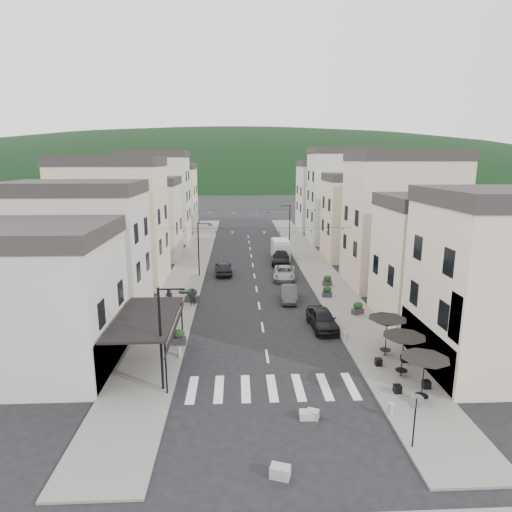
{
  "coord_description": "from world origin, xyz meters",
  "views": [
    {
      "loc": [
        -1.91,
        -19.85,
        12.56
      ],
      "look_at": [
        -0.07,
        20.49,
        3.5
      ],
      "focal_mm": 30.0,
      "sensor_mm": 36.0,
      "label": 1
    }
  ],
  "objects_px": {
    "parked_car_b": "(289,293)",
    "delivery_van": "(280,248)",
    "parked_car_a": "(322,319)",
    "parked_car_e": "(224,268)",
    "pedestrian_b": "(169,298)",
    "pedestrian_a": "(193,297)",
    "parked_car_d": "(281,258)",
    "parked_car_c": "(284,273)"
  },
  "relations": [
    {
      "from": "parked_car_b",
      "to": "delivery_van",
      "type": "bearing_deg",
      "value": 92.59
    },
    {
      "from": "parked_car_a",
      "to": "delivery_van",
      "type": "bearing_deg",
      "value": 87.84
    },
    {
      "from": "parked_car_e",
      "to": "pedestrian_b",
      "type": "xyz_separation_m",
      "value": [
        -4.37,
        -11.22,
        0.17
      ]
    },
    {
      "from": "pedestrian_a",
      "to": "pedestrian_b",
      "type": "distance_m",
      "value": 2.04
    },
    {
      "from": "parked_car_d",
      "to": "pedestrian_a",
      "type": "xyz_separation_m",
      "value": [
        -9.29,
        -15.4,
        0.12
      ]
    },
    {
      "from": "parked_car_c",
      "to": "pedestrian_a",
      "type": "height_order",
      "value": "pedestrian_a"
    },
    {
      "from": "parked_car_d",
      "to": "pedestrian_b",
      "type": "xyz_separation_m",
      "value": [
        -11.3,
        -15.76,
        0.19
      ]
    },
    {
      "from": "parked_car_b",
      "to": "parked_car_e",
      "type": "height_order",
      "value": "parked_car_e"
    },
    {
      "from": "parked_car_a",
      "to": "pedestrian_b",
      "type": "xyz_separation_m",
      "value": [
        -12.34,
        5.03,
        0.19
      ]
    },
    {
      "from": "pedestrian_a",
      "to": "pedestrian_b",
      "type": "height_order",
      "value": "pedestrian_b"
    },
    {
      "from": "parked_car_d",
      "to": "parked_car_a",
      "type": "bearing_deg",
      "value": -80.19
    },
    {
      "from": "parked_car_d",
      "to": "pedestrian_b",
      "type": "distance_m",
      "value": 19.4
    },
    {
      "from": "pedestrian_b",
      "to": "parked_car_a",
      "type": "bearing_deg",
      "value": 8.14
    },
    {
      "from": "parked_car_c",
      "to": "pedestrian_a",
      "type": "bearing_deg",
      "value": -129.16
    },
    {
      "from": "parked_car_a",
      "to": "pedestrian_b",
      "type": "relative_size",
      "value": 2.71
    },
    {
      "from": "delivery_van",
      "to": "parked_car_e",
      "type": "bearing_deg",
      "value": -131.62
    },
    {
      "from": "pedestrian_a",
      "to": "parked_car_e",
      "type": "bearing_deg",
      "value": 71.96
    },
    {
      "from": "delivery_van",
      "to": "pedestrian_b",
      "type": "distance_m",
      "value": 22.61
    },
    {
      "from": "parked_car_c",
      "to": "parked_car_e",
      "type": "bearing_deg",
      "value": 168.53
    },
    {
      "from": "delivery_van",
      "to": "pedestrian_b",
      "type": "xyz_separation_m",
      "value": [
        -11.6,
        -19.41,
        -0.27
      ]
    },
    {
      "from": "parked_car_e",
      "to": "parked_car_c",
      "type": "bearing_deg",
      "value": 158.06
    },
    {
      "from": "pedestrian_b",
      "to": "pedestrian_a",
      "type": "bearing_deg",
      "value": 40.52
    },
    {
      "from": "parked_car_d",
      "to": "pedestrian_a",
      "type": "bearing_deg",
      "value": -114.17
    },
    {
      "from": "parked_car_a",
      "to": "delivery_van",
      "type": "relative_size",
      "value": 0.86
    },
    {
      "from": "parked_car_e",
      "to": "pedestrian_b",
      "type": "relative_size",
      "value": 2.75
    },
    {
      "from": "parked_car_e",
      "to": "delivery_van",
      "type": "xyz_separation_m",
      "value": [
        7.23,
        8.19,
        0.44
      ]
    },
    {
      "from": "parked_car_e",
      "to": "pedestrian_b",
      "type": "distance_m",
      "value": 12.04
    },
    {
      "from": "pedestrian_b",
      "to": "parked_car_e",
      "type": "bearing_deg",
      "value": 99.02
    },
    {
      "from": "parked_car_c",
      "to": "pedestrian_b",
      "type": "xyz_separation_m",
      "value": [
        -10.99,
        -9.03,
        0.27
      ]
    },
    {
      "from": "parked_car_a",
      "to": "parked_car_c",
      "type": "relative_size",
      "value": 0.92
    },
    {
      "from": "pedestrian_a",
      "to": "parked_car_a",
      "type": "bearing_deg",
      "value": -33.3
    },
    {
      "from": "parked_car_d",
      "to": "parked_car_e",
      "type": "xyz_separation_m",
      "value": [
        -6.93,
        -4.54,
        0.02
      ]
    },
    {
      "from": "pedestrian_a",
      "to": "parked_car_d",
      "type": "bearing_deg",
      "value": 53.12
    },
    {
      "from": "delivery_van",
      "to": "pedestrian_b",
      "type": "relative_size",
      "value": 3.13
    },
    {
      "from": "parked_car_a",
      "to": "parked_car_d",
      "type": "distance_m",
      "value": 20.82
    },
    {
      "from": "parked_car_b",
      "to": "pedestrian_b",
      "type": "distance_m",
      "value": 10.77
    },
    {
      "from": "delivery_van",
      "to": "pedestrian_a",
      "type": "xyz_separation_m",
      "value": [
        -9.59,
        -19.05,
        -0.34
      ]
    },
    {
      "from": "delivery_van",
      "to": "pedestrian_a",
      "type": "bearing_deg",
      "value": -116.91
    },
    {
      "from": "delivery_van",
      "to": "parked_car_b",
      "type": "bearing_deg",
      "value": -93.31
    },
    {
      "from": "parked_car_a",
      "to": "parked_car_e",
      "type": "distance_m",
      "value": 18.1
    },
    {
      "from": "parked_car_c",
      "to": "parked_car_d",
      "type": "distance_m",
      "value": 6.74
    },
    {
      "from": "delivery_van",
      "to": "pedestrian_a",
      "type": "relative_size",
      "value": 3.39
    }
  ]
}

